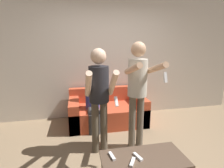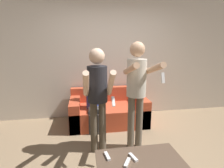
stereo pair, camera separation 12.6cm
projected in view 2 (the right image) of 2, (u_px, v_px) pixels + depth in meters
ground_plane at (130, 165)px, 2.45m from camera, size 14.00×14.00×0.00m
wall_back at (110, 58)px, 3.97m from camera, size 6.40×0.06×2.70m
couch at (108, 111)px, 3.74m from camera, size 1.57×0.87×0.71m
person_standing_left at (98, 91)px, 2.55m from camera, size 0.41×0.61×1.60m
person_standing_right at (137, 85)px, 2.62m from camera, size 0.41×0.70×1.69m
person_seated at (93, 98)px, 3.42m from camera, size 0.28×0.51×1.14m
coffee_table at (139, 162)px, 1.95m from camera, size 0.95×0.48×0.41m
remote_near at (127, 163)px, 1.86m from camera, size 0.11×0.15×0.02m
remote_mid at (133, 157)px, 1.95m from camera, size 0.08×0.15×0.02m
remote_far at (107, 156)px, 1.97m from camera, size 0.06×0.15×0.02m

